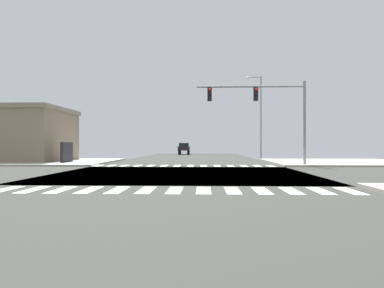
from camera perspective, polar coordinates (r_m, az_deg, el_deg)
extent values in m
cube|color=#353631|center=(19.85, -1.75, -4.76)|extent=(14.00, 90.00, 0.05)
cube|color=#353631|center=(19.85, -1.75, -4.76)|extent=(90.00, 12.00, 0.05)
cube|color=#B2ADA3|center=(33.88, 22.20, -2.68)|extent=(12.00, 12.00, 0.14)
cube|color=#ADACA7|center=(34.84, -22.29, -2.61)|extent=(12.00, 12.00, 0.14)
cube|color=white|center=(14.37, -27.49, -6.40)|extent=(0.50, 2.00, 0.01)
cube|color=white|center=(13.91, -23.88, -6.62)|extent=(0.50, 2.00, 0.01)
cube|color=white|center=(13.51, -20.03, -6.81)|extent=(0.50, 2.00, 0.01)
cube|color=white|center=(13.17, -15.96, -6.99)|extent=(0.50, 2.00, 0.01)
cube|color=white|center=(12.90, -11.70, -7.13)|extent=(0.50, 2.00, 0.01)
cube|color=white|center=(12.71, -7.28, -7.25)|extent=(0.50, 2.00, 0.01)
cube|color=white|center=(12.59, -2.74, -7.31)|extent=(0.50, 2.00, 0.01)
cube|color=white|center=(12.55, 1.85, -7.34)|extent=(0.50, 2.00, 0.01)
cube|color=white|center=(12.59, 6.45, -7.31)|extent=(0.50, 2.00, 0.01)
cube|color=white|center=(12.70, 10.98, -7.25)|extent=(0.50, 2.00, 0.01)
cube|color=white|center=(12.90, 15.41, -7.14)|extent=(0.50, 2.00, 0.01)
cube|color=white|center=(13.17, 19.68, -6.99)|extent=(0.50, 2.00, 0.01)
cube|color=white|center=(13.50, 23.75, -6.81)|extent=(0.50, 2.00, 0.01)
cube|color=white|center=(28.25, -14.60, -3.32)|extent=(0.50, 2.00, 0.01)
cube|color=white|center=(27.99, -12.63, -3.36)|extent=(0.50, 2.00, 0.01)
cube|color=white|center=(27.75, -10.63, -3.38)|extent=(0.50, 2.00, 0.01)
cube|color=white|center=(27.55, -8.59, -3.41)|extent=(0.50, 2.00, 0.01)
cube|color=white|center=(27.39, -6.53, -3.43)|extent=(0.50, 2.00, 0.01)
cube|color=white|center=(27.26, -4.45, -3.44)|extent=(0.50, 2.00, 0.01)
cube|color=white|center=(27.17, -2.35, -3.46)|extent=(0.50, 2.00, 0.01)
cube|color=white|center=(27.11, -0.24, -3.46)|extent=(0.50, 2.00, 0.01)
cube|color=white|center=(27.09, 1.88, -3.47)|extent=(0.50, 2.00, 0.01)
cube|color=white|center=(27.11, 4.00, -3.46)|extent=(0.50, 2.00, 0.01)
cube|color=white|center=(27.17, 6.11, -3.46)|extent=(0.50, 2.00, 0.01)
cube|color=white|center=(27.26, 8.21, -3.44)|extent=(0.50, 2.00, 0.01)
cube|color=white|center=(27.39, 10.29, -3.43)|extent=(0.50, 2.00, 0.01)
cube|color=white|center=(27.55, 12.36, -3.41)|extent=(0.50, 2.00, 0.01)
cylinder|color=gray|center=(27.85, 17.41, 3.11)|extent=(0.20, 0.20, 6.30)
cylinder|color=gray|center=(27.35, 9.24, 8.96)|extent=(7.97, 0.14, 0.14)
cube|color=black|center=(27.33, 10.07, 7.80)|extent=(0.32, 0.40, 1.00)
sphere|color=red|center=(27.13, 10.15, 8.52)|extent=(0.22, 0.22, 0.22)
sphere|color=black|center=(27.09, 10.15, 7.87)|extent=(0.22, 0.22, 0.22)
sphere|color=black|center=(27.05, 10.15, 7.22)|extent=(0.22, 0.22, 0.22)
cube|color=black|center=(27.06, 2.80, 7.88)|extent=(0.32, 0.40, 1.00)
sphere|color=red|center=(26.86, 2.81, 8.60)|extent=(0.22, 0.22, 0.22)
sphere|color=black|center=(26.82, 2.81, 7.95)|extent=(0.22, 0.22, 0.22)
sphere|color=black|center=(26.77, 2.81, 7.29)|extent=(0.22, 0.22, 0.22)
cylinder|color=gray|center=(41.98, 10.87, 4.15)|extent=(0.16, 0.16, 9.43)
cylinder|color=gray|center=(42.48, 9.92, 10.39)|extent=(1.40, 0.10, 0.10)
ellipsoid|color=silver|center=(42.38, 8.97, 10.34)|extent=(0.60, 0.32, 0.20)
cube|color=black|center=(31.98, -19.24, -1.34)|extent=(0.24, 2.20, 1.80)
cylinder|color=black|center=(57.40, -0.63, -1.37)|extent=(0.26, 0.68, 0.68)
cylinder|color=black|center=(57.48, -2.07, -1.37)|extent=(0.26, 0.68, 0.68)
cylinder|color=black|center=(60.32, -0.51, -1.31)|extent=(0.26, 0.68, 0.68)
cylinder|color=black|center=(60.40, -1.87, -1.31)|extent=(0.26, 0.68, 0.68)
cube|color=black|center=(58.89, -1.27, -0.69)|extent=(1.80, 4.30, 0.66)
cube|color=black|center=(58.88, -1.27, -0.11)|extent=(1.55, 2.24, 0.54)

